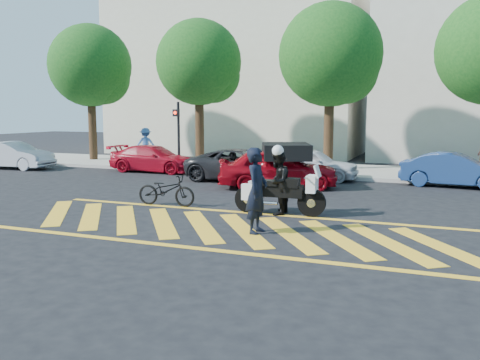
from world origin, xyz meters
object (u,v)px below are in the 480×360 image
(parked_mid_left, at_px, (243,165))
(parked_mid_right, at_px, (311,164))
(parked_left, at_px, (154,159))
(parked_right, at_px, (455,170))
(officer_bike, at_px, (257,191))
(officer_moto, at_px, (278,183))
(red_convertible, at_px, (278,168))
(police_motorcycle, at_px, (278,192))
(parked_far_left, at_px, (14,155))
(bicycle, at_px, (166,190))

(parked_mid_left, distance_m, parked_mid_right, 2.80)
(parked_left, height_order, parked_right, parked_right)
(officer_bike, bearing_deg, officer_moto, 4.33)
(red_convertible, height_order, parked_right, red_convertible)
(police_motorcycle, height_order, red_convertible, red_convertible)
(parked_far_left, distance_m, parked_left, 7.11)
(officer_moto, relative_size, parked_left, 0.42)
(parked_far_left, xyz_separation_m, parked_left, (6.98, 1.40, -0.04))
(parked_mid_right, bearing_deg, red_convertible, 167.09)
(police_motorcycle, xyz_separation_m, parked_mid_right, (-0.82, 7.20, 0.04))
(parked_far_left, bearing_deg, red_convertible, -98.88)
(red_convertible, relative_size, parked_right, 1.12)
(bicycle, relative_size, parked_mid_left, 0.39)
(officer_moto, height_order, parked_mid_right, officer_moto)
(officer_bike, relative_size, parked_mid_right, 0.52)
(officer_bike, relative_size, bicycle, 1.09)
(parked_far_left, height_order, parked_left, parked_far_left)
(parked_right, bearing_deg, red_convertible, 120.73)
(parked_left, height_order, parked_mid_right, parked_mid_right)
(parked_mid_left, relative_size, parked_right, 1.20)
(officer_bike, xyz_separation_m, officer_moto, (-0.19, 2.19, -0.11))
(police_motorcycle, xyz_separation_m, officer_moto, (-0.02, 0.00, 0.27))
(bicycle, height_order, police_motorcycle, police_motorcycle)
(bicycle, distance_m, police_motorcycle, 3.45)
(parked_left, xyz_separation_m, parked_mid_right, (7.39, 0.00, 0.04))
(bicycle, bearing_deg, parked_mid_left, -5.38)
(parked_left, bearing_deg, parked_mid_right, -90.44)
(officer_bike, relative_size, parked_mid_left, 0.43)
(bicycle, xyz_separation_m, parked_left, (-4.76, 7.20, 0.14))
(parked_mid_right, relative_size, parked_right, 0.99)
(police_motorcycle, distance_m, red_convertible, 4.72)
(officer_moto, xyz_separation_m, parked_mid_left, (-3.22, 5.80, -0.23))
(officer_moto, height_order, parked_right, officer_moto)
(red_convertible, bearing_deg, officer_moto, 175.98)
(officer_moto, bearing_deg, police_motorcycle, 83.08)
(red_convertible, bearing_deg, parked_left, 47.07)
(police_motorcycle, relative_size, officer_moto, 1.45)
(officer_bike, bearing_deg, bicycle, 58.30)
(officer_bike, distance_m, parked_far_left, 17.31)
(parked_mid_right, bearing_deg, parked_mid_left, 119.60)
(red_convertible, bearing_deg, officer_bike, 172.05)
(officer_moto, distance_m, parked_mid_left, 6.64)
(officer_bike, bearing_deg, parked_mid_right, 5.48)
(parked_right, bearing_deg, officer_bike, 161.34)
(red_convertible, height_order, parked_mid_left, red_convertible)
(officer_bike, height_order, red_convertible, officer_bike)
(bicycle, distance_m, parked_mid_right, 7.67)
(bicycle, bearing_deg, parked_left, 30.14)
(officer_bike, height_order, parked_mid_left, officer_bike)
(red_convertible, bearing_deg, parked_mid_right, -33.75)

